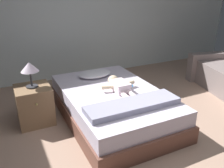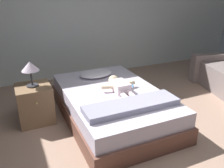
% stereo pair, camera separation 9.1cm
% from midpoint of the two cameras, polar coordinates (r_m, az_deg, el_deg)
% --- Properties ---
extents(ground_plane, '(8.00, 8.00, 0.00)m').
position_cam_midpoint_polar(ground_plane, '(2.96, 12.72, -15.46)').
color(ground_plane, '#A1806C').
extents(wall_behind_bed, '(8.00, 0.12, 2.71)m').
position_cam_midpoint_polar(wall_behind_bed, '(5.04, -8.25, 17.12)').
color(wall_behind_bed, silver).
rests_on(wall_behind_bed, ground_plane).
extents(bed, '(1.33, 2.09, 0.43)m').
position_cam_midpoint_polar(bed, '(3.44, -0.76, -4.96)').
color(bed, brown).
rests_on(bed, ground_plane).
extents(pillow, '(0.54, 0.36, 0.11)m').
position_cam_midpoint_polar(pillow, '(3.86, -4.88, 2.50)').
color(pillow, silver).
rests_on(pillow, bed).
extents(baby, '(0.53, 0.62, 0.16)m').
position_cam_midpoint_polar(baby, '(3.34, 0.88, -0.36)').
color(baby, white).
rests_on(baby, bed).
extents(toothbrush, '(0.07, 0.15, 0.02)m').
position_cam_midpoint_polar(toothbrush, '(3.53, 4.15, -0.16)').
color(toothbrush, '#288BDA').
rests_on(toothbrush, bed).
extents(nightstand, '(0.47, 0.50, 0.54)m').
position_cam_midpoint_polar(nightstand, '(3.49, -19.01, -4.78)').
color(nightstand, '#896949').
rests_on(nightstand, ground_plane).
extents(lamp, '(0.23, 0.23, 0.35)m').
position_cam_midpoint_polar(lamp, '(3.29, -20.16, 3.57)').
color(lamp, '#333338').
rests_on(lamp, nightstand).
extents(blanket, '(1.19, 0.34, 0.07)m').
position_cam_midpoint_polar(blanket, '(2.86, 4.21, -5.10)').
color(blanket, '#9594AD').
rests_on(blanket, bed).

